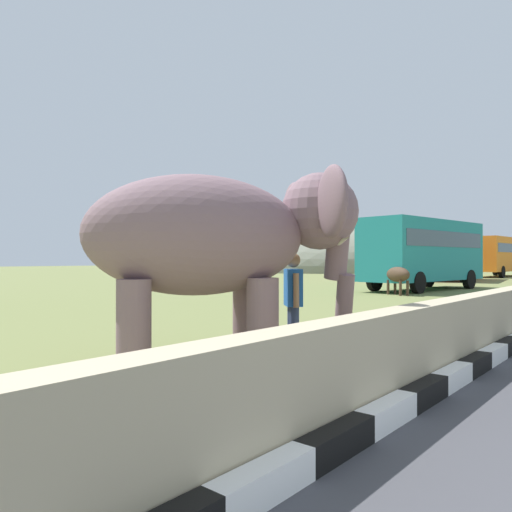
% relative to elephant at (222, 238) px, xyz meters
% --- Properties ---
extents(striped_curb, '(16.20, 0.20, 0.24)m').
position_rel_elephant_xyz_m(striped_curb, '(-2.08, -2.86, -1.73)').
color(striped_curb, white).
rests_on(striped_curb, ground_plane).
extents(barrier_parapet, '(28.00, 0.36, 1.00)m').
position_rel_elephant_xyz_m(barrier_parapet, '(0.27, -2.56, -1.35)').
color(barrier_parapet, tan).
rests_on(barrier_parapet, ground_plane).
extents(elephant, '(3.95, 3.60, 2.86)m').
position_rel_elephant_xyz_m(elephant, '(0.00, 0.00, 0.00)').
color(elephant, '#7A5D65').
rests_on(elephant, ground_plane).
extents(person_handler, '(0.50, 0.52, 1.66)m').
position_rel_elephant_xyz_m(person_handler, '(1.24, -0.36, -0.93)').
color(person_handler, navy).
rests_on(person_handler, ground_plane).
extents(bus_teal, '(8.50, 3.53, 3.50)m').
position_rel_elephant_xyz_m(bus_teal, '(19.22, 4.51, 0.23)').
color(bus_teal, teal).
rests_on(bus_teal, ground_plane).
extents(bus_red, '(8.45, 3.69, 3.50)m').
position_rel_elephant_xyz_m(bus_red, '(31.55, 7.16, 0.22)').
color(bus_red, '#B21E1E').
rests_on(bus_red, ground_plane).
extents(bus_orange, '(9.72, 2.92, 3.50)m').
position_rel_elephant_xyz_m(bus_orange, '(42.34, 6.60, 0.23)').
color(bus_orange, orange).
rests_on(bus_orange, ground_plane).
extents(cow_near, '(1.34, 1.83, 1.23)m').
position_rel_elephant_xyz_m(cow_near, '(15.03, 4.06, -0.98)').
color(cow_near, '#473323').
rests_on(cow_near, ground_plane).
extents(hill_east, '(33.87, 27.10, 12.41)m').
position_rel_elephant_xyz_m(hill_east, '(53.27, 30.77, -1.85)').
color(hill_east, gray).
rests_on(hill_east, ground_plane).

